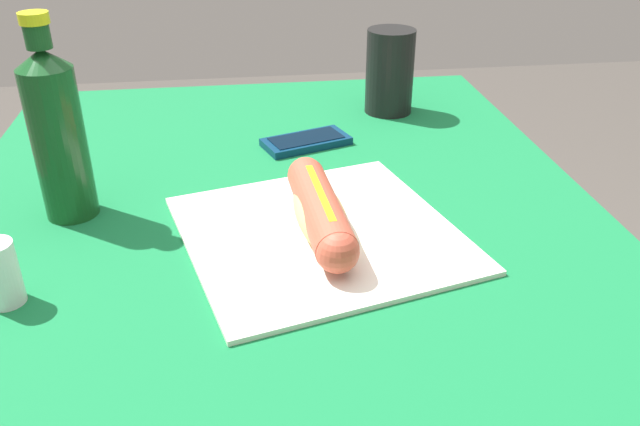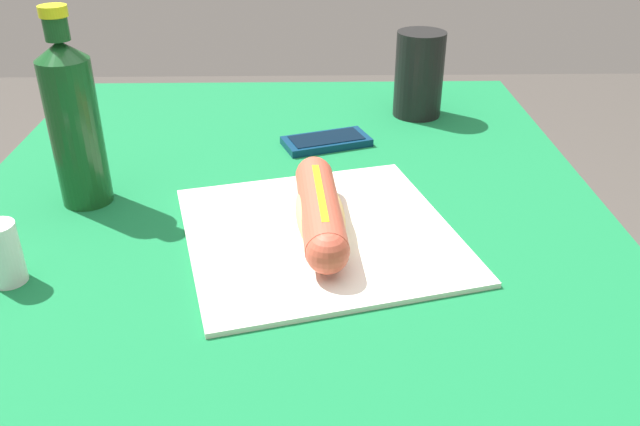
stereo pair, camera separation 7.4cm
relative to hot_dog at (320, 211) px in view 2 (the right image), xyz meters
The scene contains 7 objects.
dining_table 0.19m from the hot_dog, 134.37° to the right, with size 1.06×0.81×0.75m.
paper_wrapper 0.03m from the hot_dog, 18.43° to the left, with size 0.30×0.30×0.01m, color silver.
hot_dog is the anchor object (origin of this frame).
cell_phone 0.27m from the hot_dog, behind, with size 0.10×0.14×0.01m.
soda_bottle 0.31m from the hot_dog, 107.80° to the right, with size 0.06×0.06×0.24m.
drinking_cup 0.43m from the hot_dog, 156.66° to the left, with size 0.08×0.08×0.14m, color black.
salt_shaker 0.33m from the hot_dog, 75.38° to the right, with size 0.04×0.04×0.07m, color silver.
Camera 2 is at (0.69, 0.03, 1.14)m, focal length 36.97 mm.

